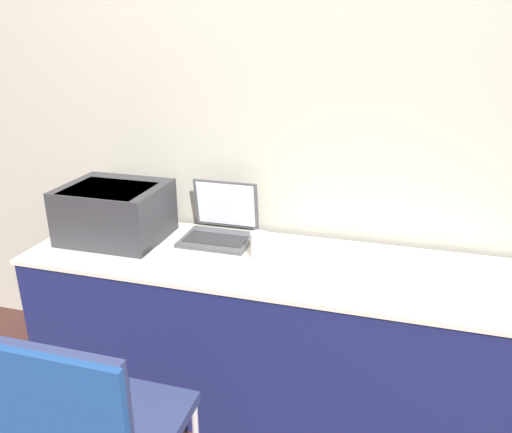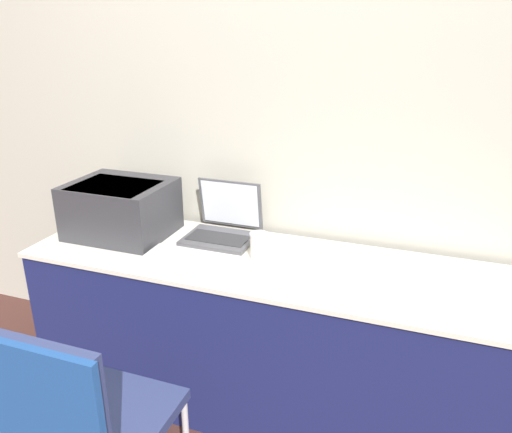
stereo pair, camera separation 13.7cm
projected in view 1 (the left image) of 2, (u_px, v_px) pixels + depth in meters
The scene contains 7 objects.
wall_back at pixel (297, 109), 2.21m from camera, with size 8.00×0.05×2.60m.
table at pixel (274, 334), 2.22m from camera, with size 2.15×0.60×0.72m.
printer at pixel (115, 210), 2.28m from camera, with size 0.45×0.37×0.25m.
laptop_left at pixel (220, 227), 2.30m from camera, with size 0.31×0.28×0.25m.
external_keyboard at pixel (194, 260), 2.07m from camera, with size 0.41×0.15×0.02m.
coffee_cup at pixel (259, 246), 2.10m from camera, with size 0.08×0.08×0.11m.
chair at pixel (86, 432), 1.44m from camera, with size 0.43×0.48×0.89m.
Camera 1 is at (0.44, -1.54, 1.64)m, focal length 35.00 mm.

